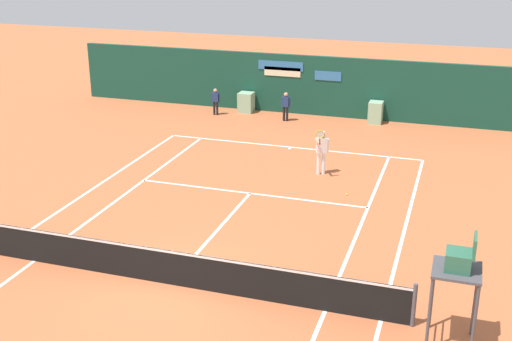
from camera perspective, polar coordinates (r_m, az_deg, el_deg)
ground_plane at (r=17.36m, az=-6.71°, el=-8.87°), size 80.00×80.00×0.01m
tennis_net at (r=16.66m, az=-7.61°, el=-8.24°), size 12.10×0.10×1.07m
sponsor_back_wall at (r=31.61m, az=5.57°, el=7.23°), size 25.00×1.02×2.84m
umpire_chair at (r=14.35m, az=17.13°, el=-8.24°), size 1.00×1.00×2.59m
player_on_baseline at (r=23.78m, az=5.72°, el=1.90°), size 0.48×0.85×1.85m
ball_kid_right_post at (r=30.62m, az=2.60°, el=5.75°), size 0.45×0.19×1.36m
ball_kid_left_post at (r=31.71m, az=-3.54°, el=6.16°), size 0.43×0.19×1.29m
tennis_ball_by_sideline at (r=22.30m, az=7.90°, el=-2.05°), size 0.07×0.07×0.07m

